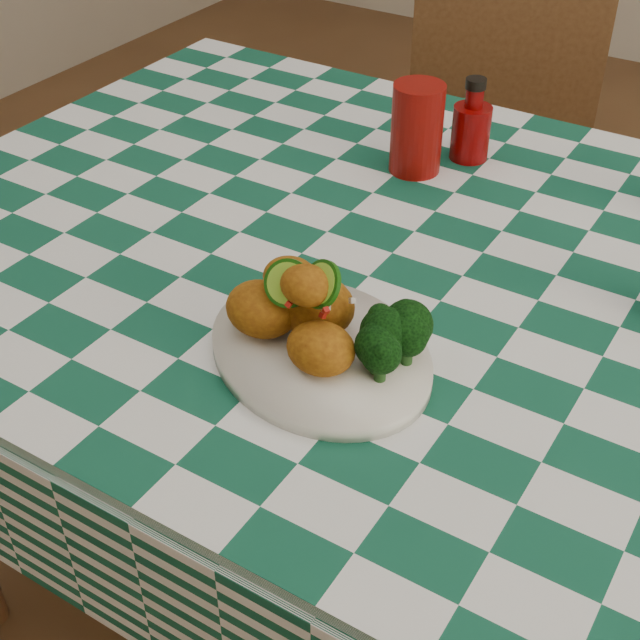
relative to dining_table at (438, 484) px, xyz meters
The scene contains 8 objects.
ground 0.39m from the dining_table, ahead, with size 5.00×5.00×0.00m, color brown.
dining_table is the anchor object (origin of this frame).
plate 0.47m from the dining_table, 105.84° to the right, with size 0.29×0.23×0.02m, color silver, non-canonical shape.
fried_chicken_pile 0.53m from the dining_table, 108.28° to the right, with size 0.16×0.12×0.10m, color #A3600F, non-canonical shape.
broccoli_side 0.50m from the dining_table, 83.43° to the right, with size 0.09×0.09×0.07m, color black, non-canonical shape.
red_tumbler 0.55m from the dining_table, 129.36° to the left, with size 0.08×0.08×0.14m, color maroon.
ketchup_bottle 0.57m from the dining_table, 113.20° to the left, with size 0.06×0.06×0.13m, color #6F0505, non-canonical shape.
wooden_chair_left 0.74m from the dining_table, 107.33° to the left, with size 0.41×0.42×0.89m, color #472814, non-canonical shape.
Camera 1 is at (0.35, -0.90, 1.43)m, focal length 50.00 mm.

